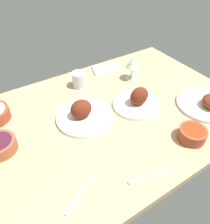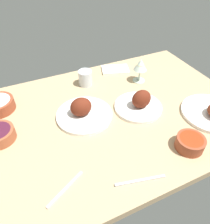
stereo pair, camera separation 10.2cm
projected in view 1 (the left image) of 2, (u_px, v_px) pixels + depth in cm
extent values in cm
cube|color=tan|center=(105.00, 118.00, 105.01)|extent=(140.00, 90.00, 4.00)
cylinder|color=white|center=(85.00, 117.00, 101.65)|extent=(26.70, 26.70, 1.60)
ellipsoid|color=#602314|center=(81.00, 109.00, 98.34)|extent=(10.09, 8.37, 8.94)
cylinder|color=white|center=(136.00, 104.00, 108.65)|extent=(23.58, 23.58, 1.60)
ellipsoid|color=#602314|center=(139.00, 96.00, 105.19)|extent=(9.68, 7.31, 9.45)
cylinder|color=white|center=(205.00, 104.00, 108.79)|extent=(28.43, 28.43, 1.60)
cylinder|color=brown|center=(192.00, 134.00, 90.65)|extent=(11.59, 11.59, 5.40)
cylinder|color=#9E3314|center=(194.00, 131.00, 89.19)|extent=(9.50, 9.50, 1.00)
cylinder|color=silver|center=(131.00, 78.00, 127.70)|extent=(7.00, 7.00, 0.50)
cylinder|color=silver|center=(132.00, 73.00, 125.22)|extent=(1.00, 1.00, 7.00)
cone|color=silver|center=(133.00, 62.00, 120.74)|extent=(7.60, 7.60, 6.50)
cylinder|color=beige|center=(133.00, 65.00, 121.70)|extent=(4.18, 4.18, 2.80)
cylinder|color=silver|center=(79.00, 80.00, 119.16)|extent=(7.71, 7.71, 8.67)
cube|color=white|center=(106.00, 69.00, 135.05)|extent=(19.09, 15.21, 1.20)
cube|color=silver|center=(152.00, 176.00, 78.48)|extent=(18.54, 5.14, 0.80)
cube|color=silver|center=(80.00, 193.00, 73.46)|extent=(15.36, 8.74, 0.80)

